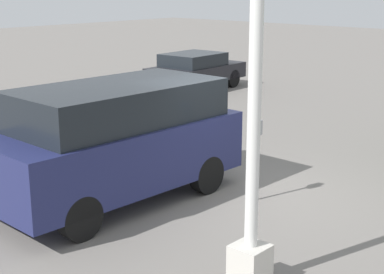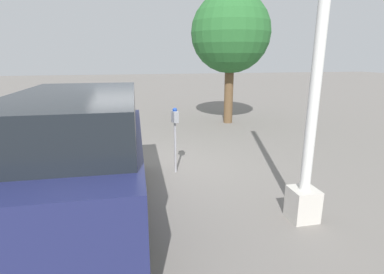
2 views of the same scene
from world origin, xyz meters
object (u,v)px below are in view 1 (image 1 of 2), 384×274
Objects in this scene: lamp_post at (253,146)px; parking_meter_near at (257,139)px; parked_van at (116,139)px; car_distant at (195,70)px.

parking_meter_near is at bearing -145.22° from lamp_post.
parked_van is (1.67, -1.85, 0.00)m from parking_meter_near.
parking_meter_near is 0.40× the size of car_distant.
parked_van is at bearing -60.18° from parking_meter_near.
car_distant is (-10.29, -10.16, -1.15)m from lamp_post.
parked_van reaches higher than parking_meter_near.
parked_van reaches higher than car_distant.
parking_meter_near is 3.17m from lamp_post.
parked_van is at bearing -148.35° from car_distant.
parking_meter_near reaches higher than car_distant.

